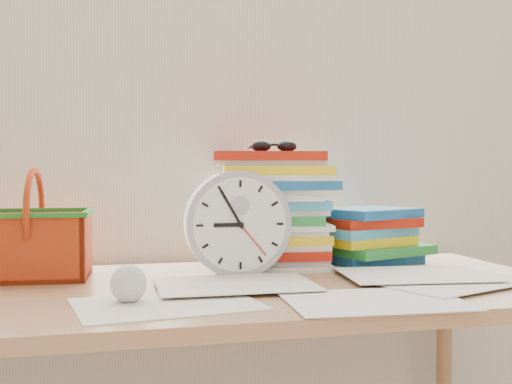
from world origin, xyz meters
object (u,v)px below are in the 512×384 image
object	(u,v)px
paper_stack	(270,209)
basket	(35,224)
clock	(238,224)
desk	(248,318)
book_stack	(369,235)

from	to	relation	value
paper_stack	basket	size ratio (longest dim) A/B	1.25
paper_stack	clock	xyz separation A→B (m)	(-0.11, -0.13, -0.02)
desk	clock	size ratio (longest dim) A/B	5.71
desk	clock	xyz separation A→B (m)	(-0.00, 0.10, 0.20)
book_stack	basket	world-z (taller)	basket
book_stack	basket	size ratio (longest dim) A/B	1.14
desk	basket	xyz separation A→B (m)	(-0.46, 0.18, 0.20)
clock	basket	bearing A→B (deg)	169.24
desk	basket	size ratio (longest dim) A/B	5.66
desk	basket	world-z (taller)	basket
paper_stack	basket	bearing A→B (deg)	-175.35
book_stack	basket	xyz separation A→B (m)	(-0.84, -0.05, 0.05)
desk	paper_stack	bearing A→B (deg)	64.25
desk	clock	bearing A→B (deg)	91.17
basket	paper_stack	bearing A→B (deg)	9.18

